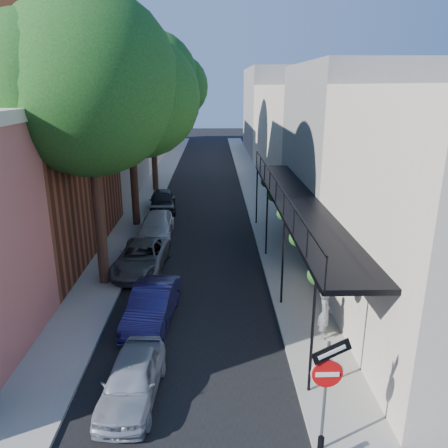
{
  "coord_description": "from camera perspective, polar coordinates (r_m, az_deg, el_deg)",
  "views": [
    {
      "loc": [
        0.78,
        -6.8,
        7.95
      ],
      "look_at": [
        1.17,
        9.41,
        2.8
      ],
      "focal_mm": 35.0,
      "sensor_mm": 36.0,
      "label": 1
    }
  ],
  "objects": [
    {
      "name": "road_surface",
      "position": [
        37.65,
        -2.55,
        5.43
      ],
      "size": [
        6.0,
        64.0,
        0.01
      ],
      "primitive_type": "cube",
      "color": "black",
      "rests_on": "ground"
    },
    {
      "name": "sidewalk_left",
      "position": [
        37.94,
        -8.63,
        5.43
      ],
      "size": [
        2.0,
        64.0,
        0.12
      ],
      "primitive_type": "cube",
      "color": "gray",
      "rests_on": "ground"
    },
    {
      "name": "sidewalk_right",
      "position": [
        37.77,
        3.56,
        5.54
      ],
      "size": [
        2.0,
        64.0,
        0.12
      ],
      "primitive_type": "cube",
      "color": "gray",
      "rests_on": "ground"
    },
    {
      "name": "buildings_left",
      "position": [
        37.08,
        -17.55,
        12.18
      ],
      "size": [
        10.1,
        59.1,
        12.0
      ],
      "color": "#B6665D",
      "rests_on": "ground"
    },
    {
      "name": "buildings_right",
      "position": [
        37.37,
        11.58,
        11.87
      ],
      "size": [
        9.8,
        55.0,
        10.0
      ],
      "color": "beige",
      "rests_on": "ground"
    },
    {
      "name": "sign_post",
      "position": [
        10.05,
        13.31,
        -18.98
      ],
      "size": [
        0.89,
        0.17,
        2.99
      ],
      "color": "#595B60",
      "rests_on": "ground"
    },
    {
      "name": "oak_near",
      "position": [
        17.55,
        -15.74,
        16.77
      ],
      "size": [
        7.48,
        6.8,
        11.42
      ],
      "color": "#351F15",
      "rests_on": "ground"
    },
    {
      "name": "oak_mid",
      "position": [
        25.39,
        -11.3,
        15.29
      ],
      "size": [
        6.6,
        6.0,
        10.2
      ],
      "color": "#351F15",
      "rests_on": "ground"
    },
    {
      "name": "oak_far",
      "position": [
        34.31,
        -8.73,
        17.95
      ],
      "size": [
        7.7,
        7.0,
        11.9
      ],
      "color": "#351F15",
      "rests_on": "ground"
    },
    {
      "name": "parked_car_a",
      "position": [
        12.39,
        -11.92,
        -19.25
      ],
      "size": [
        1.59,
        3.54,
        1.18
      ],
      "primitive_type": "imported",
      "rotation": [
        0.0,
        0.0,
        -0.06
      ],
      "color": "#9297A2",
      "rests_on": "ground"
    },
    {
      "name": "parked_car_b",
      "position": [
        15.69,
        -9.37,
        -10.38
      ],
      "size": [
        1.75,
        4.03,
        1.29
      ],
      "primitive_type": "imported",
      "rotation": [
        0.0,
        0.0,
        -0.1
      ],
      "color": "#171542",
      "rests_on": "ground"
    },
    {
      "name": "parked_car_c",
      "position": [
        19.89,
        -10.7,
        -4.31
      ],
      "size": [
        2.3,
        4.58,
        1.24
      ],
      "primitive_type": "imported",
      "rotation": [
        0.0,
        0.0,
        -0.05
      ],
      "color": "#525559",
      "rests_on": "ground"
    },
    {
      "name": "parked_car_d",
      "position": [
        24.25,
        -8.78,
        -0.18
      ],
      "size": [
        1.78,
        4.29,
        1.24
      ],
      "primitive_type": "imported",
      "rotation": [
        0.0,
        0.0,
        0.01
      ],
      "color": "silver",
      "rests_on": "ground"
    },
    {
      "name": "parked_car_e",
      "position": [
        29.08,
        -8.02,
        3.02
      ],
      "size": [
        2.04,
        4.25,
        1.4
      ],
      "primitive_type": "imported",
      "rotation": [
        0.0,
        0.0,
        0.1
      ],
      "color": "black",
      "rests_on": "ground"
    },
    {
      "name": "pedestrian",
      "position": [
        14.64,
        12.99,
        -11.36
      ],
      "size": [
        0.54,
        0.7,
        1.7
      ],
      "primitive_type": "imported",
      "rotation": [
        0.0,
        0.0,
        1.34
      ],
      "color": "slate",
      "rests_on": "sidewalk_right"
    }
  ]
}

